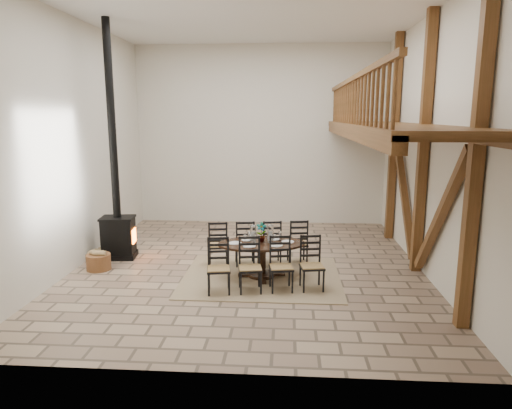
# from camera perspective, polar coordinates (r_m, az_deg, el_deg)

# --- Properties ---
(ground) EXTENTS (8.00, 8.00, 0.00)m
(ground) POSITION_cam_1_polar(r_m,az_deg,el_deg) (9.54, -0.94, -7.71)
(ground) COLOR tan
(ground) RESTS_ON ground
(room_shell) EXTENTS (7.02, 8.02, 5.01)m
(room_shell) POSITION_cam_1_polar(r_m,az_deg,el_deg) (9.00, 6.69, 10.64)
(room_shell) COLOR silver
(room_shell) RESTS_ON ground
(rug) EXTENTS (3.00, 2.50, 0.02)m
(rug) POSITION_cam_1_polar(r_m,az_deg,el_deg) (8.93, 0.70, -8.98)
(rug) COLOR #9D8765
(rug) RESTS_ON ground
(dining_table) EXTENTS (2.32, 2.15, 1.07)m
(dining_table) POSITION_cam_1_polar(r_m,az_deg,el_deg) (8.82, 0.70, -6.88)
(dining_table) COLOR black
(dining_table) RESTS_ON ground
(wood_stove) EXTENTS (0.76, 0.62, 5.00)m
(wood_stove) POSITION_cam_1_polar(r_m,az_deg,el_deg) (10.25, -17.00, -0.43)
(wood_stove) COLOR black
(wood_stove) RESTS_ON ground
(log_basket) EXTENTS (0.49, 0.49, 0.40)m
(log_basket) POSITION_cam_1_polar(r_m,az_deg,el_deg) (9.82, -19.08, -6.72)
(log_basket) COLOR brown
(log_basket) RESTS_ON ground
(log_stack) EXTENTS (0.44, 0.51, 0.22)m
(log_stack) POSITION_cam_1_polar(r_m,az_deg,el_deg) (10.47, -18.96, -5.98)
(log_stack) COLOR tan
(log_stack) RESTS_ON ground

